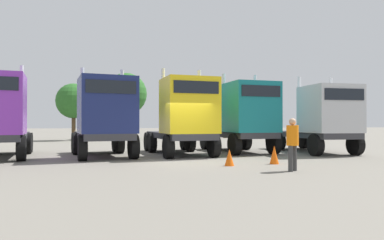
% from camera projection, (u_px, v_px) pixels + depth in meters
% --- Properties ---
extents(ground, '(200.00, 200.00, 0.00)m').
position_uv_depth(ground, '(188.00, 161.00, 15.30)').
color(ground, slate).
extents(semi_truck_navy, '(3.39, 6.00, 4.26)m').
position_uv_depth(semi_truck_navy, '(105.00, 116.00, 16.81)').
color(semi_truck_navy, '#333338').
rests_on(semi_truck_navy, ground).
extents(semi_truck_yellow, '(3.06, 6.22, 4.33)m').
position_uv_depth(semi_truck_yellow, '(185.00, 117.00, 17.72)').
color(semi_truck_yellow, '#333338').
rests_on(semi_truck_yellow, ground).
extents(semi_truck_teal, '(2.99, 5.86, 4.31)m').
position_uv_depth(semi_truck_teal, '(246.00, 117.00, 19.37)').
color(semi_truck_teal, '#333338').
rests_on(semi_truck_teal, ground).
extents(semi_truck_silver, '(2.61, 6.35, 4.10)m').
position_uv_depth(semi_truck_silver, '(322.00, 119.00, 19.07)').
color(semi_truck_silver, '#333338').
rests_on(semi_truck_silver, ground).
extents(visitor_in_hivis, '(0.56, 0.56, 1.77)m').
position_uv_depth(visitor_in_hivis, '(292.00, 140.00, 12.12)').
color(visitor_in_hivis, '#373737').
rests_on(visitor_in_hivis, ground).
extents(traffic_cone_near, '(0.36, 0.36, 0.72)m').
position_uv_depth(traffic_cone_near, '(274.00, 155.00, 14.25)').
color(traffic_cone_near, '#F2590C').
rests_on(traffic_cone_near, ground).
extents(traffic_cone_far, '(0.36, 0.36, 0.63)m').
position_uv_depth(traffic_cone_far, '(229.00, 157.00, 13.64)').
color(traffic_cone_far, '#F2590C').
rests_on(traffic_cone_far, ground).
extents(oak_far_left, '(3.23, 3.23, 5.27)m').
position_uv_depth(oak_far_left, '(74.00, 101.00, 33.45)').
color(oak_far_left, '#4C3823').
rests_on(oak_far_left, ground).
extents(oak_far_centre, '(4.22, 4.22, 6.68)m').
position_uv_depth(oak_far_centre, '(126.00, 94.00, 36.60)').
color(oak_far_centre, '#4C3823').
rests_on(oak_far_centre, ground).
extents(oak_far_right, '(2.93, 2.93, 5.60)m').
position_uv_depth(oak_far_right, '(225.00, 100.00, 38.93)').
color(oak_far_right, '#4C3823').
rests_on(oak_far_right, ground).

